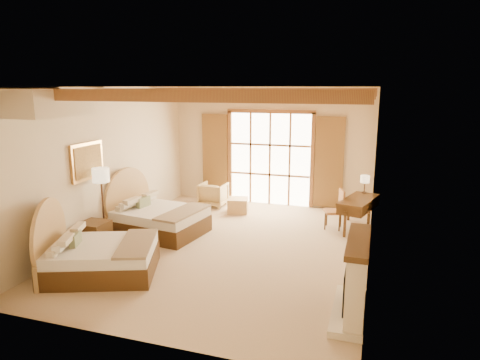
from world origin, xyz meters
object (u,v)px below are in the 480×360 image
at_px(nightstand, 95,237).
at_px(desk, 358,213).
at_px(bed_near, 95,253).
at_px(bed_far, 154,217).
at_px(armchair, 213,194).

xyz_separation_m(nightstand, desk, (4.88, 2.99, 0.08)).
bearing_deg(bed_near, bed_far, 70.77).
bearing_deg(armchair, bed_far, 80.03).
xyz_separation_m(bed_near, armchair, (0.39, 4.67, -0.04)).
bearing_deg(bed_far, nightstand, -104.28).
bearing_deg(nightstand, armchair, 76.24).
bearing_deg(nightstand, desk, 32.62).
relative_size(bed_near, bed_far, 1.10).
bearing_deg(bed_far, desk, 29.21).
relative_size(bed_far, nightstand, 3.38).
distance_m(bed_near, desk, 5.73).
height_order(bed_near, nightstand, bed_near).
height_order(nightstand, armchair, armchair).
xyz_separation_m(bed_near, desk, (4.25, 3.84, 0.03)).
bearing_deg(desk, nightstand, -132.51).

